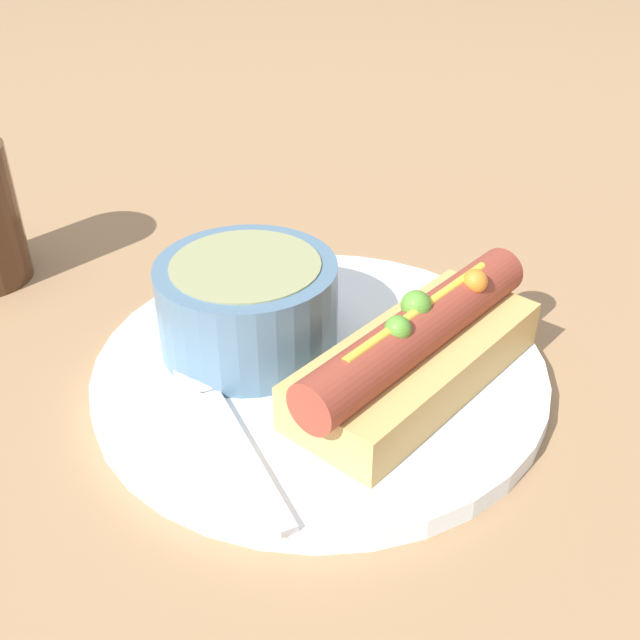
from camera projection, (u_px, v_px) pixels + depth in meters
ground_plane at (320, 377)px, 0.45m from camera, size 4.00×4.00×0.00m
dinner_plate at (320, 369)px, 0.45m from camera, size 0.27×0.27×0.01m
hot_dog at (417, 351)px, 0.41m from camera, size 0.18×0.08×0.06m
soup_bowl at (248, 302)px, 0.44m from camera, size 0.11×0.11×0.06m
spoon at (210, 389)px, 0.42m from camera, size 0.07×0.15×0.01m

